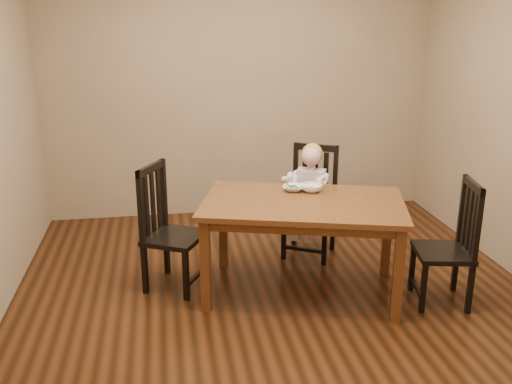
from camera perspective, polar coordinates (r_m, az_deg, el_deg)
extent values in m
cube|color=#47220F|center=(4.45, 2.15, -10.33)|extent=(4.00, 4.00, 0.01)
cube|color=#90785B|center=(5.95, -1.58, 10.55)|extent=(4.00, 0.01, 2.70)
cube|color=#90785B|center=(2.14, 13.25, -2.99)|extent=(4.00, 0.01, 2.70)
cube|color=#4C2511|center=(4.25, 4.75, -1.15)|extent=(1.67, 1.27, 0.04)
cube|color=#4C2511|center=(4.27, 4.73, -1.90)|extent=(1.53, 1.12, 0.08)
cube|color=#4C2511|center=(4.11, -5.07, -7.39)|extent=(0.09, 0.09, 0.70)
cube|color=#4C2511|center=(4.07, 14.01, -8.13)|extent=(0.09, 0.09, 0.70)
cube|color=#4C2511|center=(4.79, -3.28, -3.61)|extent=(0.09, 0.09, 0.70)
cube|color=#4C2511|center=(4.76, 12.95, -4.20)|extent=(0.09, 0.09, 0.70)
cube|color=black|center=(5.03, 5.38, -1.90)|extent=(0.56, 0.55, 0.04)
cube|color=black|center=(5.22, 7.70, -3.74)|extent=(0.05, 0.05, 0.39)
cube|color=black|center=(5.30, 3.87, -3.29)|extent=(0.05, 0.05, 0.39)
cube|color=black|center=(4.91, 6.87, -5.13)|extent=(0.05, 0.05, 0.39)
cube|color=black|center=(4.99, 2.80, -4.62)|extent=(0.05, 0.05, 0.39)
cube|color=black|center=(5.06, 7.93, 1.59)|extent=(0.05, 0.05, 0.54)
cube|color=black|center=(5.14, 3.98, 1.98)|extent=(0.05, 0.05, 0.54)
cube|color=black|center=(5.04, 6.03, 4.45)|extent=(0.37, 0.22, 0.06)
cube|color=black|center=(5.09, 6.98, 1.38)|extent=(0.05, 0.04, 0.47)
cube|color=black|center=(5.11, 5.93, 1.48)|extent=(0.05, 0.04, 0.47)
cube|color=black|center=(5.13, 4.90, 1.58)|extent=(0.05, 0.04, 0.47)
cube|color=black|center=(4.47, -8.13, -4.52)|extent=(0.56, 0.56, 0.04)
cube|color=black|center=(4.77, -8.91, -5.88)|extent=(0.05, 0.05, 0.39)
cube|color=black|center=(4.48, -11.06, -7.62)|extent=(0.05, 0.05, 0.39)
cube|color=black|center=(4.63, -5.07, -6.48)|extent=(0.05, 0.05, 0.39)
cube|color=black|center=(4.33, -7.01, -8.33)|extent=(0.05, 0.05, 0.39)
cube|color=black|center=(4.60, -9.21, -0.04)|extent=(0.05, 0.05, 0.55)
cube|color=black|center=(4.29, -11.46, -1.45)|extent=(0.05, 0.05, 0.55)
cube|color=black|center=(4.37, -10.47, 2.34)|extent=(0.22, 0.37, 0.06)
cube|color=black|center=(4.53, -9.70, -0.70)|extent=(0.04, 0.05, 0.47)
cube|color=black|center=(4.45, -10.28, -1.07)|extent=(0.04, 0.05, 0.47)
cube|color=black|center=(4.37, -10.87, -1.45)|extent=(0.04, 0.05, 0.47)
cube|color=black|center=(4.42, 18.17, -5.75)|extent=(0.46, 0.47, 0.04)
cube|color=black|center=(4.41, 20.62, -9.08)|extent=(0.04, 0.04, 0.38)
cube|color=black|center=(4.71, 19.30, -7.19)|extent=(0.04, 0.04, 0.38)
cube|color=black|center=(4.31, 16.39, -9.24)|extent=(0.04, 0.04, 0.38)
cube|color=black|center=(4.62, 15.34, -7.29)|extent=(0.04, 0.04, 0.38)
cube|color=black|center=(4.22, 21.33, -3.13)|extent=(0.04, 0.04, 0.53)
cube|color=black|center=(4.53, 19.92, -1.57)|extent=(0.04, 0.04, 0.53)
cube|color=black|center=(4.30, 20.94, 0.62)|extent=(0.11, 0.39, 0.06)
cube|color=black|center=(4.30, 20.94, -3.09)|extent=(0.03, 0.04, 0.45)
cube|color=black|center=(4.38, 20.56, -2.66)|extent=(0.03, 0.04, 0.45)
cube|color=black|center=(4.47, 20.20, -2.25)|extent=(0.03, 0.04, 0.45)
imported|color=white|center=(4.47, 3.76, 0.39)|extent=(0.21, 0.21, 0.04)
imported|color=white|center=(4.46, 5.56, 0.41)|extent=(0.21, 0.21, 0.05)
cube|color=silver|center=(4.44, 3.24, 0.70)|extent=(0.05, 0.13, 0.05)
cube|color=silver|center=(4.45, 3.23, 0.50)|extent=(0.04, 0.04, 0.01)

